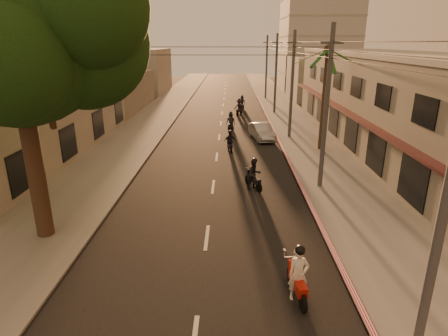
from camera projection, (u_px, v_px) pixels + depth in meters
The scene contains 21 objects.
ground at pixel (204, 264), 14.30m from camera, with size 160.00×160.00×0.00m, color #383023.
road at pixel (219, 137), 33.24m from camera, with size 10.00×140.00×0.02m, color black.
sidewalk_right at pixel (304, 137), 33.10m from camera, with size 5.00×140.00×0.12m, color slate.
sidewalk_left at pixel (135, 136), 33.35m from camera, with size 5.00×140.00×0.12m, color slate.
curb_stripe at pixel (284, 152), 28.39m from camera, with size 0.20×60.00×0.20m, color red.
shophouse_row at pixel (392, 100), 29.96m from camera, with size 8.80×34.20×7.30m.
left_building at pixel (23, 122), 26.96m from camera, with size 8.20×24.20×5.20m.
distant_tower at pixel (321, 5), 62.62m from camera, with size 12.10×12.10×28.00m.
broadleaf_tree at pixel (24, 29), 13.73m from camera, with size 9.60×8.70×12.10m.
palm_tree at pixel (328, 55), 27.04m from camera, with size 5.00×5.00×8.20m.
utility_poles at pixel (293, 61), 31.06m from camera, with size 1.20×48.26×9.00m.
filler_right at pixel (318, 78), 55.74m from camera, with size 8.00×14.00×6.00m, color #AAA49A.
filler_left_near at pixel (109, 92), 46.04m from camera, with size 8.00×14.00×4.40m, color #AAA49A.
filler_left_far at pixel (141, 71), 62.68m from camera, with size 8.00×14.00×7.00m, color #AAA49A.
scooter_red at pixel (298, 275), 12.09m from camera, with size 0.85×2.01×1.98m.
scooter_mid_a at pixel (254, 175), 21.33m from camera, with size 1.37×1.75×1.86m.
scooter_mid_b at pixel (230, 142), 28.77m from camera, with size 1.06×1.68×1.66m.
scooter_far_a at pixel (231, 122), 35.55m from camera, with size 1.03×1.86×1.84m.
scooter_far_b at pixel (239, 107), 43.12m from camera, with size 1.62×1.91×1.95m.
parked_car at pixel (262, 131), 32.39m from camera, with size 2.25×4.41×1.38m, color #A2A5AB.
scooter_far_c at pixel (242, 103), 47.04m from camera, with size 0.85×1.82×1.78m.
Camera 1 is at (0.99, -12.36, 8.03)m, focal length 30.00 mm.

